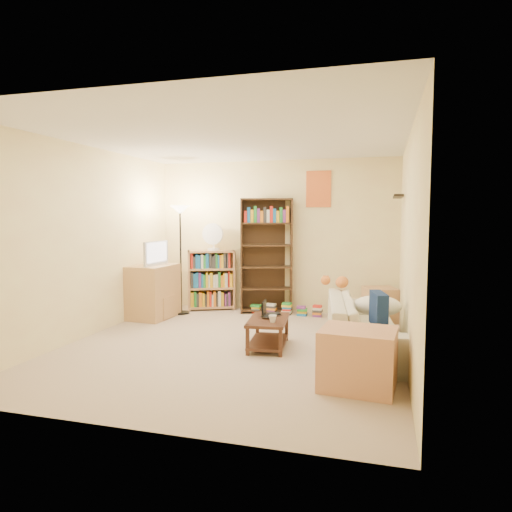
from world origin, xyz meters
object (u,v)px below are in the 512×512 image
Objects in this scene: coffee_table at (268,330)px; tv_stand at (153,291)px; side_table at (380,305)px; end_cabinet at (358,359)px; floor_lamp at (180,228)px; tall_bookshelf at (266,253)px; sofa at (364,324)px; tabby_cat at (339,282)px; television at (152,253)px; mug at (273,319)px; laptop at (273,316)px; desk_fan at (213,237)px; short_bookshelf at (211,280)px.

coffee_table is 1.02× the size of tv_stand.
end_cabinet reaches higher than side_table.
tall_bookshelf is at bearing 19.92° from floor_lamp.
side_table is at bearing -13.77° from sofa.
television is (-2.87, 0.12, 0.32)m from tabby_cat.
tv_stand is 1.10m from floor_lamp.
floor_lamp reaches higher than side_table.
tall_bookshelf reaches higher than television.
television is at bearing -168.58° from side_table.
side_table is (0.55, 0.81, -0.44)m from tabby_cat.
mug is 0.19× the size of side_table.
tabby_cat reaches higher than mug.
sofa is at bearing -63.79° from tabby_cat.
tabby_cat is at bearing -28.74° from laptop.
side_table is at bearing 5.62° from floor_lamp.
tv_stand reaches higher than mug.
desk_fan is at bearing 126.16° from mug.
floor_lamp reaches higher than desk_fan.
sofa reaches higher than end_cabinet.
side_table reaches higher than laptop.
short_bookshelf is (-1.49, 1.96, 0.29)m from coffee_table.
tv_stand is 1.80× the size of desk_fan.
mug is 0.15× the size of end_cabinet.
end_cabinet is at bearing -49.45° from coffee_table.
floor_lamp is 3.34m from side_table.
sofa is 1.10m from mug.
desk_fan is (-2.56, 1.69, 0.94)m from sofa.
coffee_table is 1.65× the size of side_table.
laptop is 2.55m from floor_lamp.
short_bookshelf is at bearing 140.08° from desk_fan.
coffee_table is at bearing -53.11° from desk_fan.
tv_stand is (-2.23, 1.29, 0.01)m from mug.
short_bookshelf is (0.64, 0.86, -0.51)m from television.
sofa is at bearing 89.60° from end_cabinet.
coffee_table is 2.60m from desk_fan.
tall_bookshelf reaches higher than desk_fan.
side_table reaches higher than coffee_table.
floor_lamp is (-2.58, 0.50, 0.70)m from tabby_cat.
mug is at bearing -40.90° from floor_lamp.
television is (-2.23, 1.29, 0.61)m from mug.
tall_bookshelf is 4.07× the size of desk_fan.
end_cabinet is at bearing -127.15° from laptop.
sofa is 22.46× the size of mug.
tv_stand is at bearing -151.24° from short_bookshelf.
desk_fan is 0.69× the size of end_cabinet.
sofa is 3.21m from desk_fan.
laptop is 0.19× the size of tall_bookshelf.
floor_lamp is (0.30, 0.38, 0.38)m from television.
mug is at bearing -78.08° from short_bookshelf.
tabby_cat is 0.95× the size of side_table.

